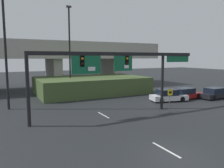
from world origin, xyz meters
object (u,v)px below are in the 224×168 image
at_px(highway_light_pole_near, 70,48).
at_px(parked_sedan_mid_right, 185,94).
at_px(speed_limit_sign, 170,97).
at_px(parked_sedan_far_right, 215,93).
at_px(highway_light_pole_far, 4,19).
at_px(parked_sedan_near_right, 168,96).
at_px(signal_gantry, 116,64).

distance_m(highway_light_pole_near, parked_sedan_mid_right, 17.10).
distance_m(speed_limit_sign, parked_sedan_far_right, 10.62).
bearing_deg(speed_limit_sign, highway_light_pole_far, 149.20).
distance_m(highway_light_pole_far, parked_sedan_near_right, 19.95).
bearing_deg(highway_light_pole_far, signal_gantry, -38.22).
xyz_separation_m(parked_sedan_mid_right, parked_sedan_far_right, (3.85, -1.55, -0.00)).
xyz_separation_m(signal_gantry, highway_light_pole_near, (-0.37, 13.54, 1.92)).
xyz_separation_m(highway_light_pole_near, highway_light_pole_far, (-8.49, -6.56, 2.44)).
bearing_deg(parked_sedan_far_right, highway_light_pole_far, 166.04).
bearing_deg(speed_limit_sign, signal_gantry, 164.87).
relative_size(speed_limit_sign, highway_light_pole_near, 0.18).
height_order(parked_sedan_mid_right, parked_sedan_far_right, parked_sedan_mid_right).
xyz_separation_m(signal_gantry, highway_light_pole_far, (-8.87, 6.98, 4.36)).
xyz_separation_m(highway_light_pole_far, parked_sedan_near_right, (17.58, -4.24, -8.42)).
xyz_separation_m(highway_light_pole_far, parked_sedan_mid_right, (20.45, -4.10, -8.44)).
bearing_deg(parked_sedan_mid_right, signal_gantry, -167.81).
relative_size(highway_light_pole_near, parked_sedan_near_right, 2.67).
relative_size(highway_light_pole_far, parked_sedan_mid_right, 3.66).
bearing_deg(parked_sedan_mid_right, highway_light_pole_near, 136.49).
distance_m(speed_limit_sign, highway_light_pole_near, 16.77).
relative_size(signal_gantry, parked_sedan_mid_right, 3.52).
xyz_separation_m(signal_gantry, parked_sedan_near_right, (8.71, 2.74, -4.06)).
xyz_separation_m(parked_sedan_near_right, parked_sedan_far_right, (6.71, -1.40, -0.02)).
relative_size(highway_light_pole_near, highway_light_pole_far, 0.72).
bearing_deg(signal_gantry, highway_light_pole_far, 141.78).
bearing_deg(highway_light_pole_far, parked_sedan_near_right, -13.57).
xyz_separation_m(highway_light_pole_near, parked_sedan_far_right, (15.80, -12.20, -6.00)).
height_order(highway_light_pole_far, parked_sedan_mid_right, highway_light_pole_far).
xyz_separation_m(signal_gantry, parked_sedan_far_right, (15.43, 1.34, -4.08)).
bearing_deg(signal_gantry, speed_limit_sign, -15.13).
bearing_deg(speed_limit_sign, parked_sedan_near_right, 49.76).
bearing_deg(parked_sedan_far_right, signal_gantry, -175.92).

